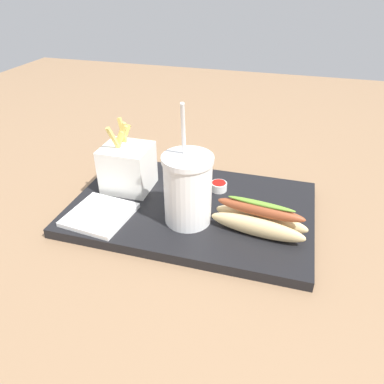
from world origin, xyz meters
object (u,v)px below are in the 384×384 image
at_px(hot_dog_1, 259,220).
at_px(napkin_stack, 100,215).
at_px(soda_cup, 188,189).
at_px(fries_basket, 128,167).
at_px(ketchup_cup_2, 219,186).
at_px(ketchup_cup_1, 187,191).

height_order(hot_dog_1, napkin_stack, hot_dog_1).
relative_size(soda_cup, fries_basket, 1.57).
distance_m(fries_basket, ketchup_cup_2, 0.20).
relative_size(ketchup_cup_1, napkin_stack, 0.30).
distance_m(fries_basket, ketchup_cup_1, 0.14).
relative_size(soda_cup, napkin_stack, 2.01).
xyz_separation_m(fries_basket, ketchup_cup_1, (-0.13, -0.00, -0.04)).
bearing_deg(hot_dog_1, fries_basket, -15.10).
height_order(ketchup_cup_1, napkin_stack, ketchup_cup_1).
distance_m(hot_dog_1, ketchup_cup_1, 0.18).
bearing_deg(ketchup_cup_1, fries_basket, 1.24).
height_order(soda_cup, napkin_stack, soda_cup).
bearing_deg(napkin_stack, fries_basket, -94.38).
bearing_deg(ketchup_cup_2, ketchup_cup_1, 32.37).
relative_size(soda_cup, hot_dog_1, 1.31).
distance_m(hot_dog_1, ketchup_cup_2, 0.16).
distance_m(fries_basket, napkin_stack, 0.13).
bearing_deg(ketchup_cup_1, napkin_stack, 40.93).
bearing_deg(fries_basket, napkin_stack, 85.62).
xyz_separation_m(ketchup_cup_2, napkin_stack, (0.20, 0.16, -0.01)).
bearing_deg(ketchup_cup_1, hot_dog_1, 153.09).
height_order(fries_basket, napkin_stack, fries_basket).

